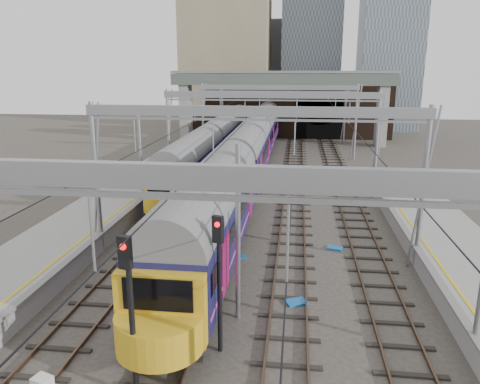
# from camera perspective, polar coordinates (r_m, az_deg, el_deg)

# --- Properties ---
(ground) EXTENTS (160.00, 160.00, 0.00)m
(ground) POSITION_cam_1_polar(r_m,az_deg,el_deg) (17.63, -1.10, -18.22)
(ground) COLOR #38332D
(ground) RESTS_ON ground
(platform_left) EXTENTS (4.32, 55.00, 1.12)m
(platform_left) POSITION_cam_1_polar(r_m,az_deg,el_deg) (22.94, -26.62, -10.08)
(platform_left) COLOR gray
(platform_left) RESTS_ON ground
(tracks) EXTENTS (14.40, 80.00, 0.22)m
(tracks) POSITION_cam_1_polar(r_m,az_deg,el_deg) (31.20, 2.78, -3.04)
(tracks) COLOR #4C3828
(tracks) RESTS_ON ground
(overhead_line) EXTENTS (16.80, 80.00, 8.00)m
(overhead_line) POSITION_cam_1_polar(r_m,az_deg,el_deg) (36.28, 3.70, 10.05)
(overhead_line) COLOR gray
(overhead_line) RESTS_ON ground
(retaining_wall) EXTENTS (28.00, 2.75, 9.00)m
(retaining_wall) POSITION_cam_1_polar(r_m,az_deg,el_deg) (66.75, 6.48, 10.28)
(retaining_wall) COLOR black
(retaining_wall) RESTS_ON ground
(overbridge) EXTENTS (28.00, 3.00, 9.25)m
(overbridge) POSITION_cam_1_polar(r_m,az_deg,el_deg) (60.69, 5.14, 12.64)
(overbridge) COLOR gray
(overbridge) RESTS_ON ground
(city_skyline) EXTENTS (37.50, 27.50, 60.00)m
(city_skyline) POSITION_cam_1_polar(r_m,az_deg,el_deg) (85.41, 7.87, 19.81)
(city_skyline) COLOR tan
(city_skyline) RESTS_ON ground
(train_main) EXTENTS (3.02, 69.66, 5.11)m
(train_main) POSITION_cam_1_polar(r_m,az_deg,el_deg) (48.22, 2.05, 6.55)
(train_main) COLOR black
(train_main) RESTS_ON ground
(train_second) EXTENTS (2.68, 62.00, 4.65)m
(train_second) POSITION_cam_1_polar(r_m,az_deg,el_deg) (59.07, -0.94, 7.91)
(train_second) COLOR black
(train_second) RESTS_ON ground
(signal_near_left) EXTENTS (0.40, 0.48, 5.24)m
(signal_near_left) POSITION_cam_1_polar(r_m,az_deg,el_deg) (13.92, -13.28, -12.70)
(signal_near_left) COLOR black
(signal_near_left) RESTS_ON ground
(signal_near_centre) EXTENTS (0.40, 0.47, 5.04)m
(signal_near_centre) POSITION_cam_1_polar(r_m,az_deg,el_deg) (15.80, -2.58, -9.28)
(signal_near_centre) COLOR black
(signal_near_centre) RESTS_ON ground
(equip_cover_a) EXTENTS (0.82, 0.65, 0.09)m
(equip_cover_a) POSITION_cam_1_polar(r_m,az_deg,el_deg) (24.71, -0.09, -7.92)
(equip_cover_a) COLOR #165FAA
(equip_cover_a) RESTS_ON ground
(equip_cover_b) EXTENTS (1.05, 0.92, 0.10)m
(equip_cover_b) POSITION_cam_1_polar(r_m,az_deg,el_deg) (20.42, 6.86, -13.18)
(equip_cover_b) COLOR #165FAA
(equip_cover_b) RESTS_ON ground
(equip_cover_c) EXTENTS (0.94, 0.78, 0.09)m
(equip_cover_c) POSITION_cam_1_polar(r_m,az_deg,el_deg) (26.36, 11.48, -6.72)
(equip_cover_c) COLOR #165FAA
(equip_cover_c) RESTS_ON ground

